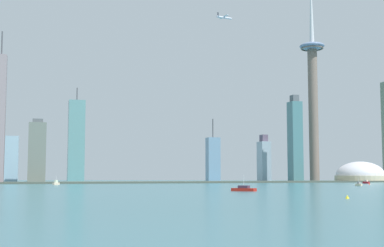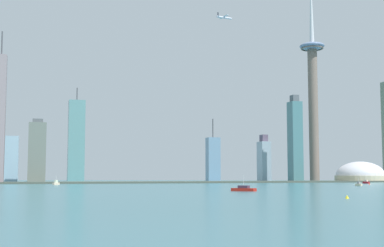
{
  "view_description": "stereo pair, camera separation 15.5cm",
  "coord_description": "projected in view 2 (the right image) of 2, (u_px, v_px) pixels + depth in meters",
  "views": [
    {
      "loc": [
        -216.37,
        -139.38,
        11.24
      ],
      "look_at": [
        -23.08,
        540.23,
        77.07
      ],
      "focal_mm": 50.88,
      "sensor_mm": 36.0,
      "label": 1
    },
    {
      "loc": [
        -216.22,
        -139.43,
        11.24
      ],
      "look_at": [
        -23.08,
        540.23,
        77.07
      ],
      "focal_mm": 50.88,
      "sensor_mm": 36.0,
      "label": 2
    }
  ],
  "objects": [
    {
      "name": "skyscraper_1",
      "position": [
        37.0,
        152.0,
        658.62
      ],
      "size": [
        20.72,
        22.8,
        78.01
      ],
      "color": "slate",
      "rests_on": "ground"
    },
    {
      "name": "skyscraper_2",
      "position": [
        76.0,
        141.0,
        757.2
      ],
      "size": [
        22.37,
        21.45,
        132.27
      ],
      "color": "#5C9092",
      "rests_on": "ground"
    },
    {
      "name": "skyscraper_6",
      "position": [
        7.0,
        159.0,
        708.17
      ],
      "size": [
        27.7,
        20.36,
        60.65
      ],
      "color": "#9ABED3",
      "rests_on": "ground"
    },
    {
      "name": "boat_4",
      "position": [
        366.0,
        182.0,
        647.97
      ],
      "size": [
        4.08,
        9.84,
        10.6
      ],
      "rotation": [
        0.0,
        0.0,
        4.85
      ],
      "color": "#AC1D24",
      "rests_on": "ground"
    },
    {
      "name": "channel_buoy_1",
      "position": [
        347.0,
        197.0,
        250.19
      ],
      "size": [
        1.87,
        1.87,
        1.62
      ],
      "primitive_type": "cone",
      "color": "yellow",
      "rests_on": "ground"
    },
    {
      "name": "boat_2",
      "position": [
        56.0,
        183.0,
        568.56
      ],
      "size": [
        7.67,
        7.52,
        9.32
      ],
      "rotation": [
        0.0,
        0.0,
        3.91
      ],
      "color": "beige",
      "rests_on": "ground"
    },
    {
      "name": "boat_1",
      "position": [
        359.0,
        184.0,
        519.38
      ],
      "size": [
        4.67,
        6.76,
        6.93
      ],
      "rotation": [
        0.0,
        0.0,
        5.1
      ],
      "color": "beige",
      "rests_on": "ground"
    },
    {
      "name": "stadium_dome",
      "position": [
        360.0,
        176.0,
        775.15
      ],
      "size": [
        71.88,
        71.88,
        39.93
      ],
      "color": "beige",
      "rests_on": "ground"
    },
    {
      "name": "channel_buoy_0",
      "position": [
        369.0,
        184.0,
        583.61
      ],
      "size": [
        1.57,
        1.57,
        1.67
      ],
      "primitive_type": "cone",
      "color": "#E54C19",
      "rests_on": "ground"
    },
    {
      "name": "skyscraper_3",
      "position": [
        0.0,
        119.0,
        629.27
      ],
      "size": [
        12.68,
        16.82,
        178.42
      ],
      "color": "gray",
      "rests_on": "ground"
    },
    {
      "name": "skyscraper_5",
      "position": [
        213.0,
        160.0,
        774.31
      ],
      "size": [
        17.69,
        15.55,
        90.4
      ],
      "color": "#678DAA",
      "rests_on": "ground"
    },
    {
      "name": "skyscraper_4",
      "position": [
        295.0,
        140.0,
        762.02
      ],
      "size": [
        15.48,
        18.53,
        122.3
      ],
      "color": "#45757B",
      "rests_on": "ground"
    },
    {
      "name": "boat_0",
      "position": [
        244.0,
        189.0,
        359.07
      ],
      "size": [
        15.73,
        15.47,
        10.51
      ],
      "rotation": [
        0.0,
        0.0,
        5.52
      ],
      "color": "red",
      "rests_on": "ground"
    },
    {
      "name": "waterfront_pier",
      "position": [
        212.0,
        182.0,
        695.57
      ],
      "size": [
        724.41,
        40.73,
        2.2
      ],
      "primitive_type": "cube",
      "color": "#475046",
      "rests_on": "ground"
    },
    {
      "name": "skyscraper_0",
      "position": [
        264.0,
        160.0,
        812.64
      ],
      "size": [
        14.57,
        20.96,
        70.02
      ],
      "color": "#98ABB9",
      "rests_on": "ground"
    },
    {
      "name": "airplane",
      "position": [
        224.0,
        17.0,
        770.29
      ],
      "size": [
        24.19,
        22.36,
        7.72
      ],
      "rotation": [
        0.0,
        0.0,
        0.19
      ],
      "color": "silver"
    },
    {
      "name": "observation_tower",
      "position": [
        313.0,
        85.0,
        792.42
      ],
      "size": [
        36.29,
        36.29,
        316.32
      ],
      "color": "#76665A",
      "rests_on": "ground"
    }
  ]
}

